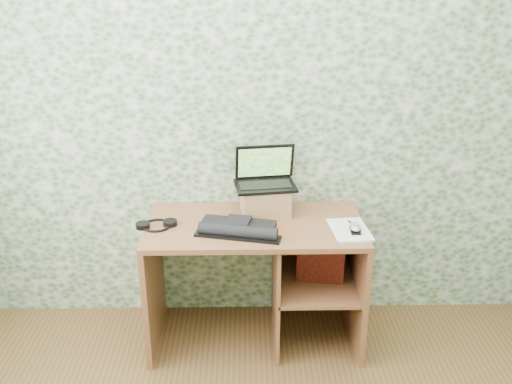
{
  "coord_description": "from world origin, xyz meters",
  "views": [
    {
      "loc": [
        -0.05,
        -1.4,
        2.12
      ],
      "look_at": [
        0.0,
        1.39,
        0.96
      ],
      "focal_mm": 40.0,
      "sensor_mm": 36.0,
      "label": 1
    }
  ],
  "objects_px": {
    "riser": "(265,200)",
    "notepad": "(350,230)",
    "laptop": "(265,176)",
    "desk": "(269,263)",
    "keyboard": "(238,228)"
  },
  "relations": [
    {
      "from": "desk",
      "to": "riser",
      "type": "bearing_deg",
      "value": 99.24
    },
    {
      "from": "desk",
      "to": "riser",
      "type": "xyz_separation_m",
      "value": [
        -0.02,
        0.12,
        0.35
      ]
    },
    {
      "from": "notepad",
      "to": "keyboard",
      "type": "bearing_deg",
      "value": 174.19
    },
    {
      "from": "desk",
      "to": "riser",
      "type": "relative_size",
      "value": 4.52
    },
    {
      "from": "keyboard",
      "to": "notepad",
      "type": "distance_m",
      "value": 0.6
    },
    {
      "from": "laptop",
      "to": "riser",
      "type": "bearing_deg",
      "value": -97.76
    },
    {
      "from": "riser",
      "to": "keyboard",
      "type": "height_order",
      "value": "riser"
    },
    {
      "from": "desk",
      "to": "notepad",
      "type": "bearing_deg",
      "value": -17.14
    },
    {
      "from": "riser",
      "to": "notepad",
      "type": "xyz_separation_m",
      "value": [
        0.45,
        -0.25,
        -0.07
      ]
    },
    {
      "from": "riser",
      "to": "laptop",
      "type": "relative_size",
      "value": 0.73
    },
    {
      "from": "desk",
      "to": "laptop",
      "type": "bearing_deg",
      "value": 97.07
    },
    {
      "from": "riser",
      "to": "notepad",
      "type": "relative_size",
      "value": 0.95
    },
    {
      "from": "riser",
      "to": "keyboard",
      "type": "relative_size",
      "value": 0.57
    },
    {
      "from": "desk",
      "to": "keyboard",
      "type": "bearing_deg",
      "value": -143.22
    },
    {
      "from": "riser",
      "to": "laptop",
      "type": "height_order",
      "value": "laptop"
    }
  ]
}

